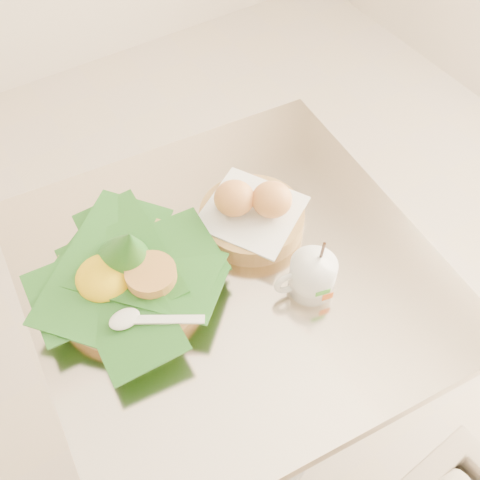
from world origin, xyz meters
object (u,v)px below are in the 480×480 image
cafe_table (233,332)px  bread_basket (252,213)px  rice_basket (127,274)px  coffee_mug (311,276)px

cafe_table → bread_basket: 0.28m
cafe_table → rice_basket: rice_basket is taller
bread_basket → coffee_mug: 0.17m
bread_basket → cafe_table: bearing=-142.2°
bread_basket → coffee_mug: bearing=-87.3°
cafe_table → bread_basket: bread_basket is taller
cafe_table → coffee_mug: bearing=-48.0°
rice_basket → bread_basket: rice_basket is taller
coffee_mug → rice_basket: bearing=147.8°
rice_basket → bread_basket: size_ratio=1.42×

